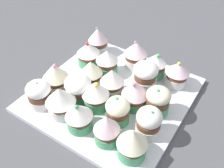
# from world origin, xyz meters

# --- Properties ---
(ground_plane) EXTENTS (1.80, 1.80, 0.03)m
(ground_plane) POSITION_xyz_m (0.00, 0.00, -0.01)
(ground_plane) COLOR #4C4C51
(baking_tray) EXTENTS (0.36, 0.36, 0.01)m
(baking_tray) POSITION_xyz_m (0.00, 0.00, 0.01)
(baking_tray) COLOR silver
(baking_tray) RESTS_ON ground_plane
(cupcake_0) EXTENTS (0.06, 0.06, 0.08)m
(cupcake_0) POSITION_xyz_m (-0.13, -0.13, 0.05)
(cupcake_0) COLOR white
(cupcake_0) RESTS_ON baking_tray
(cupcake_1) EXTENTS (0.07, 0.07, 0.07)m
(cupcake_1) POSITION_xyz_m (-0.06, -0.12, 0.05)
(cupcake_1) COLOR #4C9E6B
(cupcake_1) RESTS_ON baking_tray
(cupcake_2) EXTENTS (0.06, 0.06, 0.08)m
(cupcake_2) POSITION_xyz_m (0.06, -0.13, 0.05)
(cupcake_2) COLOR white
(cupcake_2) RESTS_ON baking_tray
(cupcake_3) EXTENTS (0.06, 0.06, 0.07)m
(cupcake_3) POSITION_xyz_m (0.12, -0.12, 0.05)
(cupcake_3) COLOR white
(cupcake_3) RESTS_ON baking_tray
(cupcake_4) EXTENTS (0.06, 0.06, 0.07)m
(cupcake_4) POSITION_xyz_m (-0.06, -0.06, 0.05)
(cupcake_4) COLOR #4C9E6B
(cupcake_4) RESTS_ON baking_tray
(cupcake_5) EXTENTS (0.06, 0.06, 0.07)m
(cupcake_5) POSITION_xyz_m (0.00, -0.06, 0.05)
(cupcake_5) COLOR white
(cupcake_5) RESTS_ON baking_tray
(cupcake_6) EXTENTS (0.06, 0.06, 0.07)m
(cupcake_6) POSITION_xyz_m (0.06, -0.06, 0.05)
(cupcake_6) COLOR #4C9E6B
(cupcake_6) RESTS_ON baking_tray
(cupcake_7) EXTENTS (0.07, 0.07, 0.08)m
(cupcake_7) POSITION_xyz_m (0.12, -0.06, 0.05)
(cupcake_7) COLOR white
(cupcake_7) RESTS_ON baking_tray
(cupcake_8) EXTENTS (0.07, 0.07, 0.08)m
(cupcake_8) POSITION_xyz_m (-0.13, -0.01, 0.05)
(cupcake_8) COLOR white
(cupcake_8) RESTS_ON baking_tray
(cupcake_9) EXTENTS (0.06, 0.06, 0.07)m
(cupcake_9) POSITION_xyz_m (-0.00, -0.00, 0.05)
(cupcake_9) COLOR white
(cupcake_9) RESTS_ON baking_tray
(cupcake_10) EXTENTS (0.06, 0.06, 0.08)m
(cupcake_10) POSITION_xyz_m (0.06, -0.01, 0.05)
(cupcake_10) COLOR #4C9E6B
(cupcake_10) RESTS_ON baking_tray
(cupcake_11) EXTENTS (0.06, 0.06, 0.07)m
(cupcake_11) POSITION_xyz_m (0.13, 0.00, 0.05)
(cupcake_11) COLOR #4C9E6B
(cupcake_11) RESTS_ON baking_tray
(cupcake_12) EXTENTS (0.06, 0.06, 0.07)m
(cupcake_12) POSITION_xyz_m (-0.12, 0.06, 0.05)
(cupcake_12) COLOR #4C9E6B
(cupcake_12) RESTS_ON baking_tray
(cupcake_13) EXTENTS (0.06, 0.06, 0.07)m
(cupcake_13) POSITION_xyz_m (-0.07, 0.06, 0.05)
(cupcake_13) COLOR white
(cupcake_13) RESTS_ON baking_tray
(cupcake_14) EXTENTS (0.06, 0.06, 0.07)m
(cupcake_14) POSITION_xyz_m (0.01, 0.07, 0.05)
(cupcake_14) COLOR #4C9E6B
(cupcake_14) RESTS_ON baking_tray
(cupcake_15) EXTENTS (0.05, 0.05, 0.07)m
(cupcake_15) POSITION_xyz_m (0.07, 0.06, 0.05)
(cupcake_15) COLOR #4C9E6B
(cupcake_15) RESTS_ON baking_tray
(cupcake_16) EXTENTS (0.06, 0.06, 0.07)m
(cupcake_16) POSITION_xyz_m (0.12, 0.07, 0.05)
(cupcake_16) COLOR #4C9E6B
(cupcake_16) RESTS_ON baking_tray
(cupcake_17) EXTENTS (0.06, 0.06, 0.07)m
(cupcake_17) POSITION_xyz_m (-0.12, 0.12, 0.05)
(cupcake_17) COLOR white
(cupcake_17) RESTS_ON baking_tray
(cupcake_18) EXTENTS (0.06, 0.06, 0.07)m
(cupcake_18) POSITION_xyz_m (-0.01, 0.12, 0.05)
(cupcake_18) COLOR #4C9E6B
(cupcake_18) RESTS_ON baking_tray
(cupcake_19) EXTENTS (0.05, 0.05, 0.07)m
(cupcake_19) POSITION_xyz_m (0.06, 0.13, 0.05)
(cupcake_19) COLOR white
(cupcake_19) RESTS_ON baking_tray
(cupcake_20) EXTENTS (0.06, 0.06, 0.08)m
(cupcake_20) POSITION_xyz_m (0.13, 0.13, 0.05)
(cupcake_20) COLOR #4C9E6B
(cupcake_20) RESTS_ON baking_tray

